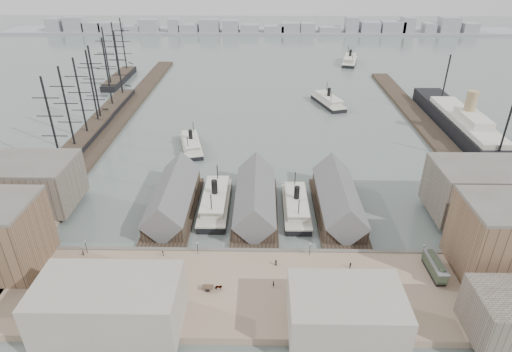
{
  "coord_description": "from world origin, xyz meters",
  "views": [
    {
      "loc": [
        2.2,
        -97.91,
        75.23
      ],
      "look_at": [
        0.0,
        30.0,
        6.0
      ],
      "focal_mm": 30.0,
      "sensor_mm": 36.0,
      "label": 1
    }
  ],
  "objects_px": {
    "horse_cart_left": "(72,277)",
    "horse_cart_right": "(308,300)",
    "ferry_docked_west": "(215,201)",
    "ocean_steamer": "(465,127)",
    "tram": "(435,267)",
    "horse_cart_center": "(215,288)"
  },
  "relations": [
    {
      "from": "horse_cart_left",
      "to": "horse_cart_right",
      "type": "xyz_separation_m",
      "value": [
        57.61,
        -6.75,
        -0.05
      ]
    },
    {
      "from": "tram",
      "to": "horse_cart_center",
      "type": "distance_m",
      "value": 55.14
    },
    {
      "from": "ferry_docked_west",
      "to": "tram",
      "type": "relative_size",
      "value": 2.74
    },
    {
      "from": "ferry_docked_west",
      "to": "horse_cart_left",
      "type": "distance_m",
      "value": 48.67
    },
    {
      "from": "ferry_docked_west",
      "to": "tram",
      "type": "bearing_deg",
      "value": -29.26
    },
    {
      "from": "tram",
      "to": "horse_cart_left",
      "type": "xyz_separation_m",
      "value": [
        -90.42,
        -4.03,
        -1.1
      ]
    },
    {
      "from": "ferry_docked_west",
      "to": "horse_cart_right",
      "type": "height_order",
      "value": "ferry_docked_west"
    },
    {
      "from": "horse_cart_left",
      "to": "horse_cart_center",
      "type": "height_order",
      "value": "horse_cart_left"
    },
    {
      "from": "ferry_docked_west",
      "to": "tram",
      "type": "xyz_separation_m",
      "value": [
        58.71,
        -32.89,
        1.48
      ]
    },
    {
      "from": "horse_cart_center",
      "to": "horse_cart_right",
      "type": "xyz_separation_m",
      "value": [
        21.87,
        -3.76,
        0.01
      ]
    },
    {
      "from": "ferry_docked_west",
      "to": "ocean_steamer",
      "type": "xyz_separation_m",
      "value": [
        105.0,
        61.32,
        1.92
      ]
    },
    {
      "from": "horse_cart_left",
      "to": "tram",
      "type": "bearing_deg",
      "value": -72.89
    },
    {
      "from": "ocean_steamer",
      "to": "horse_cart_right",
      "type": "bearing_deg",
      "value": -127.0
    },
    {
      "from": "tram",
      "to": "horse_cart_right",
      "type": "height_order",
      "value": "tram"
    },
    {
      "from": "horse_cart_right",
      "to": "ocean_steamer",
      "type": "bearing_deg",
      "value": -36.9
    },
    {
      "from": "ferry_docked_west",
      "to": "ocean_steamer",
      "type": "relative_size",
      "value": 0.29
    },
    {
      "from": "ferry_docked_west",
      "to": "ocean_steamer",
      "type": "height_order",
      "value": "ocean_steamer"
    },
    {
      "from": "ocean_steamer",
      "to": "horse_cart_right",
      "type": "xyz_separation_m",
      "value": [
        -79.1,
        -104.99,
        -1.6
      ]
    },
    {
      "from": "ocean_steamer",
      "to": "horse_cart_center",
      "type": "height_order",
      "value": "ocean_steamer"
    },
    {
      "from": "horse_cart_left",
      "to": "horse_cart_center",
      "type": "distance_m",
      "value": 35.87
    },
    {
      "from": "ferry_docked_west",
      "to": "horse_cart_right",
      "type": "xyz_separation_m",
      "value": [
        25.9,
        -43.67,
        0.32
      ]
    },
    {
      "from": "tram",
      "to": "horse_cart_right",
      "type": "bearing_deg",
      "value": -163.81
    }
  ]
}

